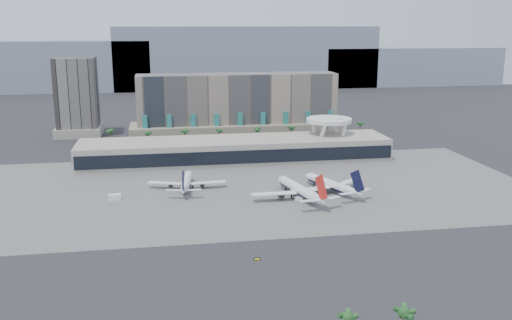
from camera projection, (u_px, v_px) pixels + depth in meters
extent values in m
plane|color=#232326|center=(274.00, 229.00, 210.69)|extent=(900.00, 900.00, 0.00)
cube|color=#5B5B59|center=(251.00, 188.00, 263.41)|extent=(260.00, 130.00, 0.06)
cube|color=gray|center=(31.00, 66.00, 626.11)|extent=(260.00, 60.00, 55.00)
cube|color=gray|center=(246.00, 57.00, 662.64)|extent=(300.00, 60.00, 70.00)
cube|color=gray|center=(408.00, 66.00, 697.49)|extent=(220.00, 60.00, 45.00)
cube|color=gray|center=(237.00, 106.00, 375.13)|extent=(130.00, 22.00, 42.00)
cube|color=tan|center=(238.00, 130.00, 376.97)|extent=(140.00, 30.00, 10.00)
cube|color=#257F79|center=(145.00, 130.00, 356.87)|extent=(3.00, 2.00, 18.00)
cube|color=#257F79|center=(169.00, 129.00, 359.26)|extent=(3.00, 2.00, 18.00)
cube|color=#257F79|center=(193.00, 128.00, 361.66)|extent=(3.00, 2.00, 18.00)
cube|color=#257F79|center=(217.00, 128.00, 364.05)|extent=(3.00, 2.00, 18.00)
cube|color=#257F79|center=(240.00, 127.00, 366.44)|extent=(3.00, 2.00, 18.00)
cube|color=#257F79|center=(263.00, 126.00, 368.84)|extent=(3.00, 2.00, 18.00)
cube|color=#257F79|center=(286.00, 126.00, 371.23)|extent=(3.00, 2.00, 18.00)
cube|color=#257F79|center=(308.00, 125.00, 373.62)|extent=(3.00, 2.00, 18.00)
cube|color=#257F79|center=(330.00, 124.00, 376.02)|extent=(3.00, 2.00, 18.00)
cube|color=black|center=(77.00, 97.00, 381.16)|extent=(26.00, 26.00, 52.00)
cube|color=#B8B0A2|center=(80.00, 131.00, 386.57)|extent=(30.00, 30.00, 6.00)
cube|color=#B8B0A2|center=(235.00, 150.00, 314.74)|extent=(170.00, 32.00, 12.00)
cube|color=black|center=(239.00, 157.00, 299.33)|extent=(168.00, 0.60, 7.00)
cube|color=black|center=(235.00, 137.00, 313.03)|extent=(170.00, 12.00, 2.50)
cylinder|color=white|center=(336.00, 133.00, 335.21)|extent=(6.98, 6.99, 21.89)
cylinder|color=white|center=(315.00, 134.00, 333.18)|extent=(6.98, 6.99, 21.89)
cylinder|color=white|center=(321.00, 138.00, 320.98)|extent=(6.98, 6.99, 21.89)
cylinder|color=white|center=(343.00, 137.00, 323.01)|extent=(6.98, 6.99, 21.89)
cylinder|color=white|center=(329.00, 120.00, 325.98)|extent=(26.00, 26.00, 2.20)
cylinder|color=white|center=(329.00, 118.00, 325.67)|extent=(16.00, 16.00, 1.20)
cylinder|color=brown|center=(111.00, 141.00, 337.13)|extent=(0.70, 0.70, 12.00)
sphere|color=#235522|center=(110.00, 132.00, 335.79)|extent=(2.80, 2.80, 2.80)
cylinder|color=brown|center=(148.00, 140.00, 340.64)|extent=(0.70, 0.70, 12.00)
sphere|color=#235522|center=(148.00, 131.00, 339.30)|extent=(2.80, 2.80, 2.80)
cylinder|color=brown|center=(185.00, 139.00, 344.15)|extent=(0.70, 0.70, 12.00)
sphere|color=#235522|center=(185.00, 130.00, 342.81)|extent=(2.80, 2.80, 2.80)
cylinder|color=brown|center=(220.00, 138.00, 347.50)|extent=(0.70, 0.70, 12.00)
sphere|color=#235522|center=(220.00, 128.00, 346.16)|extent=(2.80, 2.80, 2.80)
cylinder|color=brown|center=(257.00, 136.00, 351.17)|extent=(0.70, 0.70, 12.00)
sphere|color=#235522|center=(257.00, 127.00, 349.83)|extent=(2.80, 2.80, 2.80)
cylinder|color=brown|center=(292.00, 135.00, 354.68)|extent=(0.70, 0.70, 12.00)
sphere|color=#235522|center=(292.00, 126.00, 353.34)|extent=(2.80, 2.80, 2.80)
cylinder|color=brown|center=(326.00, 134.00, 358.19)|extent=(0.70, 0.70, 12.00)
sphere|color=#235522|center=(326.00, 125.00, 356.85)|extent=(2.80, 2.80, 2.80)
cylinder|color=brown|center=(361.00, 133.00, 361.86)|extent=(0.70, 0.70, 12.00)
sphere|color=#235522|center=(361.00, 124.00, 360.52)|extent=(2.80, 2.80, 2.80)
cylinder|color=white|center=(187.00, 181.00, 262.75)|extent=(6.70, 24.79, 3.60)
cylinder|color=black|center=(187.00, 181.00, 262.78)|extent=(6.57, 24.29, 3.53)
cone|color=white|center=(189.00, 173.00, 276.41)|extent=(4.09, 4.47, 3.60)
cone|color=white|center=(184.00, 190.00, 247.28)|extent=(4.60, 8.49, 3.60)
cube|color=white|center=(165.00, 183.00, 261.65)|extent=(16.46, 8.76, 0.31)
cube|color=white|center=(208.00, 183.00, 262.36)|extent=(16.43, 4.90, 0.31)
cylinder|color=black|center=(171.00, 184.00, 262.40)|extent=(2.42, 3.82, 1.98)
cylinder|color=black|center=(202.00, 184.00, 262.91)|extent=(2.42, 3.82, 1.98)
cube|color=black|center=(183.00, 181.00, 244.87)|extent=(1.49, 8.16, 9.47)
cube|color=white|center=(174.00, 190.00, 246.16)|extent=(7.46, 3.81, 0.22)
cube|color=white|center=(193.00, 190.00, 246.44)|extent=(7.22, 2.06, 0.22)
cylinder|color=black|center=(188.00, 181.00, 272.64)|extent=(0.45, 0.45, 1.44)
cylinder|color=black|center=(180.00, 187.00, 262.37)|extent=(0.63, 0.63, 1.44)
cylinder|color=black|center=(193.00, 187.00, 262.57)|extent=(0.63, 0.63, 1.44)
cylinder|color=white|center=(298.00, 188.00, 248.83)|extent=(11.08, 29.54, 4.30)
cylinder|color=black|center=(298.00, 189.00, 248.87)|extent=(10.85, 28.95, 4.22)
cone|color=white|center=(281.00, 179.00, 263.88)|extent=(5.32, 5.72, 4.30)
cone|color=white|center=(319.00, 200.00, 231.78)|extent=(6.46, 10.42, 4.30)
cube|color=white|center=(274.00, 194.00, 243.52)|extent=(19.48, 4.84, 0.38)
cube|color=white|center=(322.00, 188.00, 252.52)|extent=(19.32, 12.24, 0.38)
cylinder|color=black|center=(280.00, 195.00, 245.48)|extent=(3.31, 4.74, 2.37)
cylinder|color=black|center=(315.00, 190.00, 252.03)|extent=(3.31, 4.74, 2.37)
cube|color=red|center=(321.00, 188.00, 229.02)|extent=(2.82, 9.62, 11.33)
cube|color=white|center=(310.00, 201.00, 228.85)|extent=(8.80, 3.19, 0.27)
cube|color=white|center=(331.00, 198.00, 232.54)|extent=(8.87, 5.37, 0.27)
cylinder|color=black|center=(286.00, 188.00, 259.78)|extent=(0.54, 0.54, 1.72)
cylinder|color=black|center=(292.00, 197.00, 247.27)|extent=(0.75, 0.75, 1.72)
cylinder|color=black|center=(306.00, 195.00, 249.89)|extent=(0.75, 0.75, 1.72)
cylinder|color=white|center=(328.00, 183.00, 257.73)|extent=(14.05, 26.44, 3.96)
cylinder|color=black|center=(328.00, 184.00, 257.76)|extent=(13.77, 25.91, 3.88)
cone|color=white|center=(308.00, 176.00, 270.48)|extent=(5.37, 5.64, 3.96)
cone|color=white|center=(354.00, 192.00, 243.29)|extent=(7.09, 9.75, 3.96)
cube|color=white|center=(311.00, 189.00, 251.43)|extent=(18.24, 7.19, 0.35)
cube|color=white|center=(348.00, 182.00, 262.68)|extent=(16.91, 13.39, 0.35)
cylinder|color=black|center=(315.00, 190.00, 253.60)|extent=(3.53, 4.49, 2.18)
cylinder|color=black|center=(342.00, 184.00, 261.79)|extent=(3.53, 4.49, 2.18)
cube|color=black|center=(357.00, 181.00, 240.85)|extent=(3.92, 8.49, 10.42)
cube|color=white|center=(348.00, 193.00, 240.05)|extent=(8.21, 4.11, 0.25)
cube|color=white|center=(364.00, 190.00, 244.65)|extent=(7.92, 5.91, 0.25)
cylinder|color=black|center=(314.00, 184.00, 267.05)|extent=(0.49, 0.49, 1.58)
cylinder|color=black|center=(324.00, 191.00, 255.93)|extent=(0.69, 0.69, 1.58)
cylinder|color=black|center=(335.00, 189.00, 259.20)|extent=(0.69, 0.69, 1.58)
cube|color=white|center=(115.00, 197.00, 245.25)|extent=(5.43, 3.13, 2.52)
cube|color=white|center=(299.00, 198.00, 244.71)|extent=(3.88, 3.03, 1.76)
cube|color=black|center=(257.00, 259.00, 183.07)|extent=(2.11, 0.53, 0.95)
cube|color=yellow|center=(257.00, 259.00, 182.91)|extent=(1.52, 0.23, 0.57)
cylinder|color=black|center=(255.00, 260.00, 183.00)|extent=(0.11, 0.11, 0.57)
cylinder|color=black|center=(259.00, 259.00, 183.24)|extent=(0.11, 0.11, 0.57)
sphere|color=#235522|center=(348.00, 318.00, 129.87)|extent=(2.80, 2.80, 2.80)
sphere|color=#235522|center=(404.00, 313.00, 126.16)|extent=(2.80, 2.80, 2.80)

